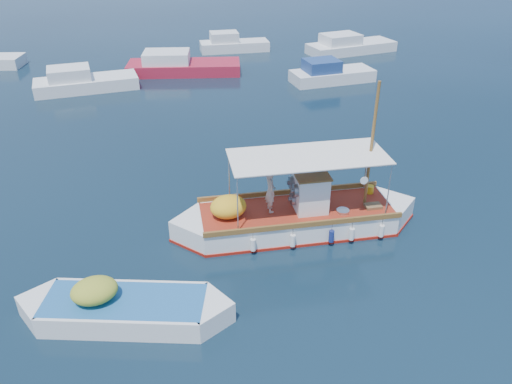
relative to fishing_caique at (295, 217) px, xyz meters
name	(u,v)px	position (x,y,z in m)	size (l,w,h in m)	color
ground	(278,222)	(-0.43, 0.63, -0.51)	(160.00, 160.00, 0.00)	black
fishing_caique	(295,217)	(0.00, 0.00, 0.00)	(9.36, 3.67, 5.78)	white
dinghy	(123,310)	(-6.67, -2.69, -0.18)	(6.04, 3.45, 1.59)	white
bg_boat_nw	(83,83)	(-6.63, 20.05, -0.02)	(6.62, 2.42, 1.80)	silver
bg_boat_n	(181,66)	(0.32, 21.76, -0.02)	(8.62, 5.00, 1.80)	#A51B2F
bg_boat_ne	(330,75)	(9.70, 16.16, -0.02)	(5.82, 2.34, 1.80)	silver
bg_boat_e	(349,47)	(14.94, 22.95, -0.02)	(7.65, 3.09, 1.80)	silver
bg_boat_far_n	(232,45)	(5.86, 26.77, -0.02)	(5.97, 2.80, 1.80)	silver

